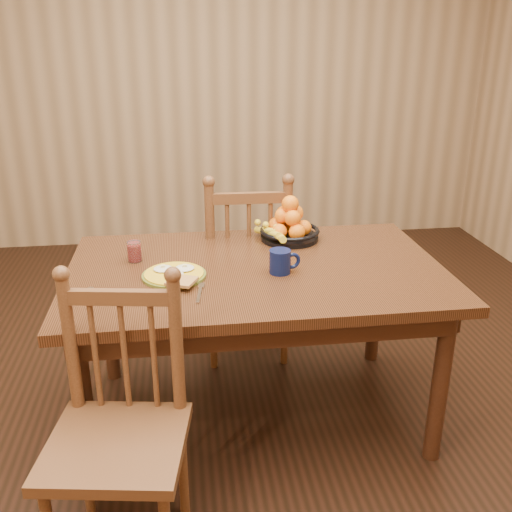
{
  "coord_description": "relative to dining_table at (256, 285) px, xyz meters",
  "views": [
    {
      "loc": [
        -0.3,
        -2.24,
        1.69
      ],
      "look_at": [
        0.0,
        0.0,
        0.8
      ],
      "focal_mm": 40.0,
      "sensor_mm": 36.0,
      "label": 1
    }
  ],
  "objects": [
    {
      "name": "room",
      "position": [
        0.0,
        0.0,
        0.68
      ],
      "size": [
        4.52,
        5.02,
        2.72
      ],
      "color": "black",
      "rests_on": "ground"
    },
    {
      "name": "dining_table",
      "position": [
        0.0,
        0.0,
        0.0
      ],
      "size": [
        1.6,
        1.0,
        0.75
      ],
      "color": "black",
      "rests_on": "ground"
    },
    {
      "name": "chair_far",
      "position": [
        0.02,
        0.56,
        -0.16
      ],
      "size": [
        0.48,
        0.46,
        1.03
      ],
      "rotation": [
        0.0,
        0.0,
        3.11
      ],
      "color": "#442914",
      "rests_on": "ground"
    },
    {
      "name": "chair_near",
      "position": [
        -0.54,
        -0.67,
        -0.19
      ],
      "size": [
        0.5,
        0.48,
        0.97
      ],
      "rotation": [
        0.0,
        0.0,
        -0.16
      ],
      "color": "#442914",
      "rests_on": "ground"
    },
    {
      "name": "breakfast_plate",
      "position": [
        -0.35,
        -0.07,
        0.1
      ],
      "size": [
        0.26,
        0.3,
        0.04
      ],
      "color": "#59601E",
      "rests_on": "dining_table"
    },
    {
      "name": "fork",
      "position": [
        -0.25,
        -0.23,
        0.09
      ],
      "size": [
        0.04,
        0.18,
        0.0
      ],
      "rotation": [
        0.0,
        0.0,
        -0.12
      ],
      "color": "silver",
      "rests_on": "dining_table"
    },
    {
      "name": "spoon",
      "position": [
        -0.67,
        -0.18,
        0.09
      ],
      "size": [
        0.06,
        0.15,
        0.01
      ],
      "rotation": [
        0.0,
        0.0,
        -0.41
      ],
      "color": "silver",
      "rests_on": "dining_table"
    },
    {
      "name": "coffee_mug",
      "position": [
        0.1,
        -0.08,
        0.14
      ],
      "size": [
        0.13,
        0.09,
        0.1
      ],
      "color": "#091133",
      "rests_on": "dining_table"
    },
    {
      "name": "juice_glass",
      "position": [
        -0.52,
        0.14,
        0.13
      ],
      "size": [
        0.06,
        0.06,
        0.09
      ],
      "color": "silver",
      "rests_on": "dining_table"
    },
    {
      "name": "fruit_bowl",
      "position": [
        0.2,
        0.33,
        0.15
      ],
      "size": [
        0.32,
        0.32,
        0.22
      ],
      "color": "black",
      "rests_on": "dining_table"
    }
  ]
}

